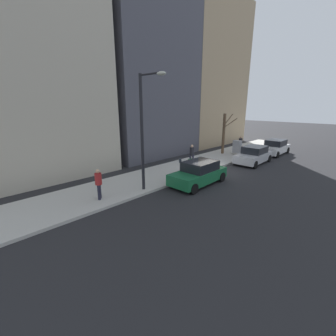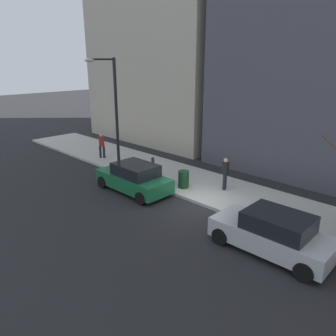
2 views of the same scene
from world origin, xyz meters
name	(u,v)px [view 1 (image 1 of 2)]	position (x,y,z in m)	size (l,w,h in m)	color
ground_plane	(213,170)	(0.00, 0.00, 0.00)	(120.00, 120.00, 0.00)	#232326
sidewalk	(194,165)	(2.00, 0.00, 0.07)	(4.00, 36.00, 0.15)	#B2AFA8
parked_car_white	(275,147)	(-1.20, -9.73, 0.74)	(1.93, 4.20, 1.52)	white
parked_car_silver	(254,155)	(-1.24, -4.46, 0.74)	(1.98, 4.23, 1.52)	#B7B7BC
parked_car_green	(199,173)	(-1.03, 3.38, 0.74)	(1.94, 4.21, 1.52)	#196038
parking_meter	(180,166)	(0.45, 3.54, 0.98)	(0.14, 0.10, 1.35)	slate
utility_box	(237,148)	(1.30, -6.23, 0.85)	(0.83, 0.61, 1.43)	#A8A399
streetlamp	(145,124)	(0.28, 6.75, 4.02)	(1.97, 0.32, 6.50)	black
bare_tree	(224,133)	(2.57, -5.66, 2.27)	(1.10, 2.09, 4.05)	brown
trash_bin	(192,165)	(0.90, 1.69, 0.60)	(0.56, 0.56, 0.90)	#14381E
pedestrian_near_meter	(240,143)	(1.73, -7.77, 1.09)	(0.40, 0.36, 1.66)	#1E1E2D
pedestrian_midblock	(192,153)	(2.21, 0.02, 1.09)	(0.38, 0.36, 1.66)	#1E1E2D
pedestrian_far_corner	(99,182)	(1.11, 9.35, 1.09)	(0.36, 0.36, 1.66)	#1E1E2D
office_tower_left	(193,76)	(10.92, -10.91, 8.75)	(10.84, 10.84, 17.50)	tan
office_block_center	(133,18)	(10.33, -0.61, 13.12)	(9.67, 9.67, 26.23)	#4C4C56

